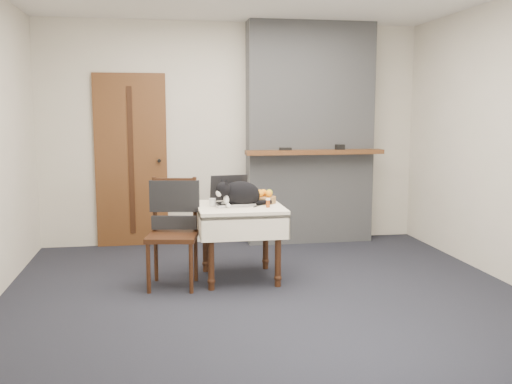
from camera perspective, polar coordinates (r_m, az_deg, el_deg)
The scene contains 12 objects.
ground at distance 5.09m, azimuth 0.77°, elevation -9.84°, with size 4.50×4.50×0.00m, color black.
room_shell at distance 5.31m, azimuth -0.12°, elevation 10.21°, with size 4.52×4.01×2.61m.
door at distance 6.77m, azimuth -12.37°, elevation 3.08°, with size 0.82×0.10×2.00m.
chimney at distance 6.85m, azimuth 5.41°, elevation 5.78°, with size 1.62×0.48×2.60m.
side_table at distance 5.31m, azimuth -1.62°, elevation -2.56°, with size 0.78×0.78×0.70m.
laptop at distance 5.36m, azimuth -2.46°, elevation -0.51°, with size 0.41×0.36×0.27m.
cat at distance 5.25m, azimuth -1.53°, elevation -0.17°, with size 0.55×0.35×0.26m.
cream_jar at distance 5.26m, azimuth -4.38°, elevation -1.03°, with size 0.06×0.06×0.07m, color white.
pill_bottle at distance 5.17m, azimuth 1.20°, elevation -1.08°, with size 0.04×0.04×0.08m.
fruit_basket at distance 5.42m, azimuth 0.84°, elevation -0.57°, with size 0.22×0.22×0.13m.
desk_clutter at distance 5.34m, azimuth 0.43°, elevation -1.21°, with size 0.15×0.02×0.01m, color black.
chair at distance 5.20m, azimuth -8.24°, elevation -2.47°, with size 0.51×0.50×0.97m.
Camera 1 is at (-0.88, -4.76, 1.56)m, focal length 40.00 mm.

